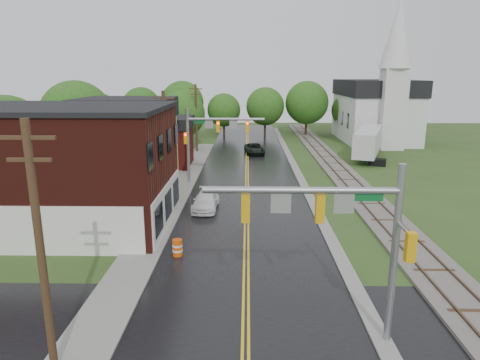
{
  "coord_description": "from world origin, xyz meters",
  "views": [
    {
      "loc": [
        0.04,
        -13.03,
        10.32
      ],
      "look_at": [
        -0.44,
        14.34,
        3.5
      ],
      "focal_mm": 32.0,
      "sensor_mm": 36.0,
      "label": 1
    }
  ],
  "objects_px": {
    "tree_left_a": "(8,138)",
    "tree_left_b": "(78,119)",
    "traffic_signal_near": "(340,222)",
    "tree_left_e": "(183,115)",
    "utility_pole_a": "(40,248)",
    "brick_building": "(62,168)",
    "construction_barrel": "(177,248)",
    "suv_dark": "(254,149)",
    "semi_trailer": "(369,141)",
    "traffic_signal_far": "(210,132)",
    "pickup_white": "(206,201)",
    "church": "(378,104)",
    "tree_left_c": "(136,122)",
    "utility_pole_c": "(196,117)",
    "utility_pole_b": "(165,143)"
  },
  "relations": [
    {
      "from": "tree_left_b",
      "to": "tree_left_e",
      "type": "height_order",
      "value": "tree_left_b"
    },
    {
      "from": "church",
      "to": "traffic_signal_near",
      "type": "bearing_deg",
      "value": -107.72
    },
    {
      "from": "traffic_signal_near",
      "to": "tree_left_e",
      "type": "bearing_deg",
      "value": 105.68
    },
    {
      "from": "brick_building",
      "to": "tree_left_a",
      "type": "height_order",
      "value": "tree_left_a"
    },
    {
      "from": "traffic_signal_near",
      "to": "suv_dark",
      "type": "xyz_separation_m",
      "value": [
        -2.52,
        40.69,
        -4.29
      ]
    },
    {
      "from": "tree_left_e",
      "to": "suv_dark",
      "type": "bearing_deg",
      "value": -18.1
    },
    {
      "from": "tree_left_b",
      "to": "construction_barrel",
      "type": "relative_size",
      "value": 9.56
    },
    {
      "from": "brick_building",
      "to": "traffic_signal_near",
      "type": "distance_m",
      "value": 20.6
    },
    {
      "from": "tree_left_e",
      "to": "construction_barrel",
      "type": "relative_size",
      "value": 8.05
    },
    {
      "from": "suv_dark",
      "to": "construction_barrel",
      "type": "height_order",
      "value": "suv_dark"
    },
    {
      "from": "pickup_white",
      "to": "construction_barrel",
      "type": "distance_m",
      "value": 8.96
    },
    {
      "from": "traffic_signal_near",
      "to": "semi_trailer",
      "type": "xyz_separation_m",
      "value": [
        11.59,
        37.81,
        -2.77
      ]
    },
    {
      "from": "traffic_signal_near",
      "to": "utility_pole_a",
      "type": "distance_m",
      "value": 10.47
    },
    {
      "from": "pickup_white",
      "to": "construction_barrel",
      "type": "relative_size",
      "value": 4.46
    },
    {
      "from": "tree_left_c",
      "to": "traffic_signal_near",
      "type": "bearing_deg",
      "value": -65.44
    },
    {
      "from": "utility_pole_c",
      "to": "tree_left_e",
      "type": "height_order",
      "value": "utility_pole_c"
    },
    {
      "from": "suv_dark",
      "to": "tree_left_c",
      "type": "bearing_deg",
      "value": -176.39
    },
    {
      "from": "church",
      "to": "pickup_white",
      "type": "height_order",
      "value": "church"
    },
    {
      "from": "brick_building",
      "to": "traffic_signal_far",
      "type": "relative_size",
      "value": 1.95
    },
    {
      "from": "utility_pole_c",
      "to": "tree_left_c",
      "type": "xyz_separation_m",
      "value": [
        -7.05,
        -4.1,
        -0.21
      ]
    },
    {
      "from": "traffic_signal_far",
      "to": "suv_dark",
      "type": "relative_size",
      "value": 1.5
    },
    {
      "from": "utility_pole_b",
      "to": "brick_building",
      "type": "bearing_deg",
      "value": -129.07
    },
    {
      "from": "traffic_signal_far",
      "to": "pickup_white",
      "type": "bearing_deg",
      "value": -88.1
    },
    {
      "from": "church",
      "to": "traffic_signal_far",
      "type": "bearing_deg",
      "value": -131.27
    },
    {
      "from": "traffic_signal_far",
      "to": "construction_barrel",
      "type": "bearing_deg",
      "value": -91.78
    },
    {
      "from": "tree_left_b",
      "to": "pickup_white",
      "type": "xyz_separation_m",
      "value": [
        14.65,
        -12.97,
        -5.06
      ]
    },
    {
      "from": "church",
      "to": "tree_left_e",
      "type": "relative_size",
      "value": 2.45
    },
    {
      "from": "tree_left_a",
      "to": "tree_left_c",
      "type": "bearing_deg",
      "value": 71.57
    },
    {
      "from": "utility_pole_c",
      "to": "tree_left_a",
      "type": "xyz_separation_m",
      "value": [
        -13.05,
        -22.1,
        0.39
      ]
    },
    {
      "from": "brick_building",
      "to": "suv_dark",
      "type": "bearing_deg",
      "value": 64.11
    },
    {
      "from": "semi_trailer",
      "to": "tree_left_c",
      "type": "bearing_deg",
      "value": 179.83
    },
    {
      "from": "tree_left_c",
      "to": "construction_barrel",
      "type": "relative_size",
      "value": 7.55
    },
    {
      "from": "utility_pole_a",
      "to": "tree_left_c",
      "type": "height_order",
      "value": "utility_pole_a"
    },
    {
      "from": "traffic_signal_near",
      "to": "construction_barrel",
      "type": "relative_size",
      "value": 7.24
    },
    {
      "from": "traffic_signal_far",
      "to": "tree_left_a",
      "type": "xyz_separation_m",
      "value": [
        -16.38,
        -5.1,
        0.14
      ]
    },
    {
      "from": "tree_left_e",
      "to": "semi_trailer",
      "type": "xyz_separation_m",
      "value": [
        23.91,
        -6.09,
        -2.61
      ]
    },
    {
      "from": "brick_building",
      "to": "pickup_white",
      "type": "distance_m",
      "value": 10.67
    },
    {
      "from": "tree_left_e",
      "to": "construction_barrel",
      "type": "height_order",
      "value": "tree_left_e"
    },
    {
      "from": "brick_building",
      "to": "traffic_signal_near",
      "type": "xyz_separation_m",
      "value": [
        15.96,
        -13.0,
        0.82
      ]
    },
    {
      "from": "church",
      "to": "utility_pole_c",
      "type": "xyz_separation_m",
      "value": [
        -26.8,
        -9.74,
        -1.11
      ]
    },
    {
      "from": "semi_trailer",
      "to": "traffic_signal_far",
      "type": "bearing_deg",
      "value": -145.34
    },
    {
      "from": "utility_pole_b",
      "to": "utility_pole_c",
      "type": "bearing_deg",
      "value": 90.0
    },
    {
      "from": "utility_pole_b",
      "to": "tree_left_e",
      "type": "bearing_deg",
      "value": 94.9
    },
    {
      "from": "tree_left_a",
      "to": "suv_dark",
      "type": "distance_m",
      "value": 29.75
    },
    {
      "from": "utility_pole_a",
      "to": "tree_left_b",
      "type": "height_order",
      "value": "tree_left_b"
    },
    {
      "from": "tree_left_a",
      "to": "tree_left_b",
      "type": "xyz_separation_m",
      "value": [
        2.0,
        10.0,
        0.6
      ]
    },
    {
      "from": "construction_barrel",
      "to": "traffic_signal_near",
      "type": "bearing_deg",
      "value": -46.96
    },
    {
      "from": "construction_barrel",
      "to": "tree_left_c",
      "type": "bearing_deg",
      "value": 108.23
    },
    {
      "from": "tree_left_e",
      "to": "pickup_white",
      "type": "height_order",
      "value": "tree_left_e"
    },
    {
      "from": "tree_left_a",
      "to": "pickup_white",
      "type": "distance_m",
      "value": 17.49
    }
  ]
}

